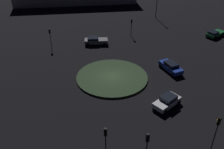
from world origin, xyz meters
The scene contains 11 objects.
ground_plane centered at (0.00, 0.00, 0.00)m, with size 118.86×118.86×0.00m, color black.
roundabout_island centered at (0.00, 0.00, 0.14)m, with size 10.89×10.89×0.28m, color #2D4228.
car_green centered at (-1.38, 26.84, 0.71)m, with size 2.36×4.42×1.33m.
car_white centered at (9.63, 2.01, 0.78)m, with size 2.42×4.10×1.49m.
car_blue centered at (3.55, 8.88, 0.80)m, with size 4.57×2.54×1.51m.
car_grey centered at (-11.99, 4.25, 0.77)m, with size 3.83×4.78×1.46m.
traffic_light_southeast centered at (15.01, -6.28, 2.97)m, with size 0.39×0.36×4.17m.
traffic_light_east centered at (17.28, 0.84, 2.99)m, with size 0.36×0.31×4.21m.
traffic_light_southeast_near centered at (12.08, -8.89, 2.79)m, with size 0.39×0.37×3.91m.
traffic_light_west centered at (-15.24, -3.52, 2.70)m, with size 0.38×0.34×3.78m.
traffic_light_northwest centered at (-11.31, 12.44, 2.66)m, with size 0.38×0.39×3.73m.
Camera 1 is at (26.22, -17.71, 19.94)m, focal length 39.16 mm.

